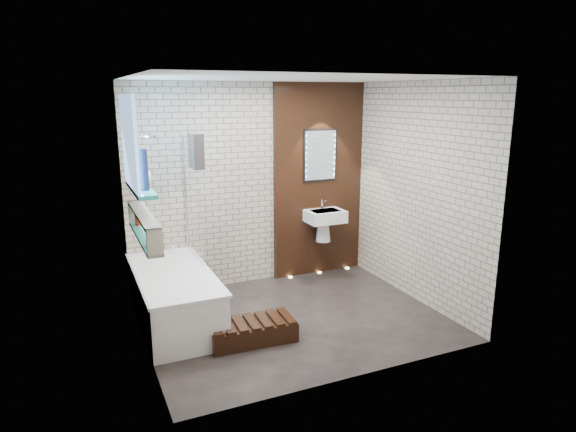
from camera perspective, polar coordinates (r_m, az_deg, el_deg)
name	(u,v)px	position (r m, az deg, el deg)	size (l,w,h in m)	color
ground	(293,319)	(5.73, 0.62, -11.58)	(3.20, 3.20, 0.00)	black
room_shell	(294,205)	(5.30, 0.66, 1.22)	(3.24, 3.20, 2.60)	tan
walnut_panel	(319,181)	(6.83, 3.49, 4.02)	(1.30, 0.06, 2.60)	black
clerestory_window	(132,152)	(5.12, -17.34, 6.98)	(0.18, 1.00, 0.94)	#7FADE0
display_niche	(144,226)	(5.06, -16.07, -1.11)	(0.14, 1.30, 0.26)	teal
bathtub	(174,297)	(5.67, -12.81, -9.00)	(0.79, 1.74, 0.70)	white
bath_screen	(193,198)	(5.86, -10.77, 1.99)	(0.01, 0.78, 1.40)	white
towel	(196,151)	(5.53, -10.42, 7.29)	(0.11, 0.29, 0.38)	black
shower_head	(150,136)	(5.74, -15.46, 8.76)	(0.18, 0.18, 0.02)	silver
washbasin	(325,220)	(6.77, 4.19, -0.51)	(0.50, 0.36, 0.58)	white
led_mirror	(320,155)	(6.75, 3.68, 6.90)	(0.50, 0.02, 0.70)	black
walnut_step	(252,332)	(5.23, -4.12, -13.01)	(0.88, 0.39, 0.19)	black
niche_bottles	(145,230)	(5.03, -15.99, -1.56)	(0.06, 0.90, 0.15)	maroon
sill_vases	(142,174)	(5.09, -16.31, 4.62)	(0.20, 0.35, 0.39)	#121A33
floor_uplights	(319,272)	(7.11, 3.60, -6.42)	(0.96, 0.06, 0.01)	#FFD899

